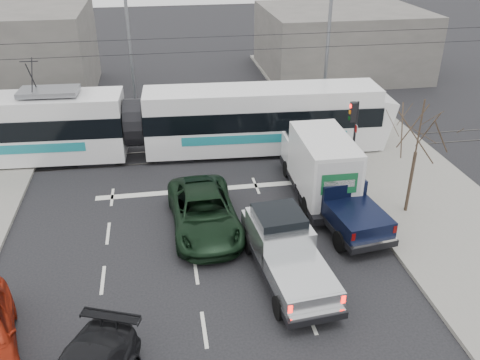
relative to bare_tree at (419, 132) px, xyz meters
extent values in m
plane|color=black|center=(-7.60, -2.50, -3.79)|extent=(120.00, 120.00, 0.00)
cube|color=gray|center=(1.40, -2.50, -3.72)|extent=(6.00, 60.00, 0.15)
cube|color=#33302D|center=(-7.60, 7.50, -3.78)|extent=(60.00, 1.60, 0.03)
cube|color=slate|center=(4.40, 21.50, -1.29)|extent=(12.00, 10.00, 5.00)
cylinder|color=#47382B|center=(0.00, 0.00, -2.27)|extent=(0.14, 0.14, 2.75)
cylinder|color=#47382B|center=(0.00, 0.00, 0.23)|extent=(0.07, 0.07, 2.25)
cylinder|color=black|center=(-1.00, 4.00, -1.84)|extent=(0.12, 0.12, 3.60)
cube|color=black|center=(-1.20, 4.00, -0.54)|extent=(0.28, 0.28, 0.95)
cylinder|color=#FF0C07|center=(-1.35, 4.00, -0.24)|extent=(0.06, 0.20, 0.20)
cylinder|color=orange|center=(-1.35, 4.00, -0.54)|extent=(0.06, 0.20, 0.20)
cylinder|color=#05330C|center=(-1.35, 4.00, -0.84)|extent=(0.06, 0.20, 0.20)
cube|color=white|center=(-1.02, 3.85, -1.34)|extent=(0.02, 0.30, 0.40)
cylinder|color=slate|center=(-0.10, 11.50, 0.71)|extent=(0.20, 0.20, 9.00)
cylinder|color=slate|center=(-11.60, 13.50, 0.71)|extent=(0.20, 0.20, 9.00)
cylinder|color=black|center=(-7.60, 7.50, 1.71)|extent=(60.00, 0.03, 0.03)
cylinder|color=black|center=(-7.60, 7.50, 2.41)|extent=(60.00, 0.03, 0.03)
cube|color=white|center=(-18.14, 8.15, -2.81)|extent=(12.38, 3.22, 1.49)
cube|color=black|center=(-18.14, 8.15, -1.66)|extent=(12.45, 3.25, 1.01)
cube|color=white|center=(-4.83, 7.44, -2.81)|extent=(12.38, 3.22, 1.49)
cube|color=black|center=(-4.83, 7.44, -1.66)|extent=(12.45, 3.25, 1.01)
cube|color=white|center=(-4.83, 7.44, -0.75)|extent=(12.38, 3.12, 0.95)
cube|color=teal|center=(-4.90, 6.14, -2.54)|extent=(8.57, 0.48, 0.47)
cylinder|color=black|center=(-11.49, 7.79, -1.86)|extent=(1.08, 2.52, 2.47)
cube|color=slate|center=(-15.48, 8.01, -0.06)|extent=(2.93, 1.69, 0.24)
cube|color=black|center=(-13.49, 7.90, -3.62)|extent=(2.02, 2.28, 0.34)
cube|color=black|center=(-9.49, 7.69, -3.62)|extent=(2.02, 2.28, 0.34)
cube|color=black|center=(-1.51, 7.26, -3.62)|extent=(2.02, 2.28, 0.34)
cube|color=black|center=(-6.12, -3.45, -3.25)|extent=(2.46, 5.83, 0.24)
cube|color=silver|center=(-6.22, -2.43, -2.57)|extent=(2.12, 2.55, 1.13)
cube|color=black|center=(-6.22, -2.34, -1.98)|extent=(1.81, 1.84, 0.54)
cube|color=silver|center=(-6.34, -1.08, -2.79)|extent=(1.94, 1.18, 0.54)
cube|color=silver|center=(-6.01, -4.70, -2.86)|extent=(2.14, 2.72, 0.64)
cube|color=silver|center=(-5.88, -6.17, -3.13)|extent=(1.81, 0.34, 0.18)
cube|color=#FF0C07|center=(-6.75, -6.13, -2.76)|extent=(0.14, 0.09, 0.27)
cube|color=#FF0C07|center=(-5.03, -5.98, -2.76)|extent=(0.14, 0.09, 0.27)
cylinder|color=black|center=(-7.18, -1.72, -3.40)|extent=(0.34, 0.80, 0.78)
cylinder|color=black|center=(-5.39, -1.56, -3.40)|extent=(0.34, 0.80, 0.78)
cylinder|color=black|center=(-6.86, -5.34, -3.40)|extent=(0.34, 0.80, 0.78)
cylinder|color=black|center=(-5.07, -5.18, -3.40)|extent=(0.34, 0.80, 0.78)
cube|color=black|center=(-3.30, 2.23, -3.31)|extent=(2.22, 6.22, 0.31)
cube|color=white|center=(-3.26, 4.58, -2.56)|extent=(2.04, 1.52, 1.41)
cube|color=black|center=(-3.26, 4.70, -2.02)|extent=(1.75, 1.02, 0.53)
cube|color=silver|center=(-3.31, 1.61, -2.00)|extent=(2.19, 4.24, 2.61)
cube|color=silver|center=(-3.34, -0.48, -2.00)|extent=(1.87, 0.07, 2.29)
cube|color=#13542B|center=(-3.34, -0.52, -1.79)|extent=(1.48, 0.04, 0.89)
cube|color=black|center=(-3.34, -0.68, -3.39)|extent=(1.91, 0.25, 0.16)
cylinder|color=black|center=(-4.20, 4.22, -3.39)|extent=(0.28, 0.80, 0.80)
cylinder|color=black|center=(-2.33, 4.19, -3.39)|extent=(0.28, 0.80, 0.80)
cylinder|color=black|center=(-4.26, 0.51, -3.35)|extent=(0.28, 0.89, 0.88)
cylinder|color=black|center=(-2.39, 0.48, -3.35)|extent=(0.28, 0.89, 0.88)
cube|color=black|center=(-3.05, -0.39, -3.21)|extent=(2.67, 5.52, 0.27)
cube|color=black|center=(-3.18, 0.56, -2.47)|extent=(2.21, 2.47, 1.22)
cube|color=black|center=(-3.19, 0.67, -1.83)|extent=(1.87, 1.80, 0.58)
cube|color=black|center=(-3.35, 1.82, -2.71)|extent=(1.98, 1.20, 0.58)
cube|color=black|center=(-2.89, -1.54, -2.79)|extent=(2.23, 2.63, 0.69)
cube|color=silver|center=(-2.70, -2.91, -3.07)|extent=(1.81, 0.44, 0.19)
cube|color=#590505|center=(-3.57, -2.92, -2.68)|extent=(0.16, 0.10, 0.30)
cube|color=#590505|center=(-1.86, -2.68, -2.68)|extent=(0.16, 0.10, 0.30)
cylinder|color=black|center=(-4.18, 1.17, -3.37)|extent=(0.41, 0.88, 0.85)
cylinder|color=black|center=(-2.39, 1.42, -3.37)|extent=(0.41, 0.88, 0.85)
cylinder|color=black|center=(-3.71, -2.19, -3.37)|extent=(0.41, 0.88, 0.85)
cylinder|color=black|center=(-1.92, -1.94, -3.37)|extent=(0.41, 0.88, 0.85)
imported|color=black|center=(-8.69, 0.22, -3.01)|extent=(2.82, 5.74, 1.57)
camera|label=1|loc=(-10.14, -17.35, 7.74)|focal=38.00mm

